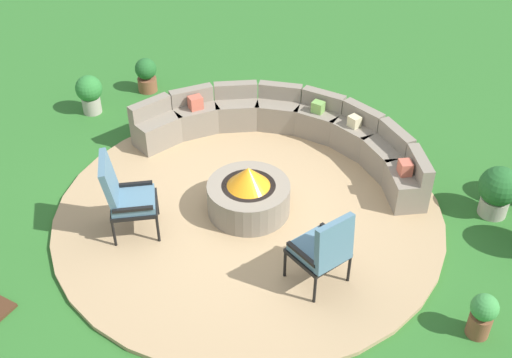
# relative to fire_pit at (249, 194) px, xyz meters

# --- Properties ---
(ground_plane) EXTENTS (24.00, 24.00, 0.00)m
(ground_plane) POSITION_rel_fire_pit_xyz_m (0.00, 0.00, -0.33)
(ground_plane) COLOR #2D6B28
(patio_circle) EXTENTS (5.16, 5.16, 0.06)m
(patio_circle) POSITION_rel_fire_pit_xyz_m (0.00, 0.00, -0.30)
(patio_circle) COLOR tan
(patio_circle) RESTS_ON ground_plane
(fire_pit) EXTENTS (1.09, 1.09, 0.70)m
(fire_pit) POSITION_rel_fire_pit_xyz_m (0.00, 0.00, 0.00)
(fire_pit) COLOR gray
(fire_pit) RESTS_ON patio_circle
(curved_stone_bench) EXTENTS (4.44, 2.04, 0.68)m
(curved_stone_bench) POSITION_rel_fire_pit_xyz_m (-0.23, 1.63, 0.01)
(curved_stone_bench) COLOR gray
(curved_stone_bench) RESTS_ON patio_circle
(lounge_chair_front_left) EXTENTS (0.80, 0.83, 1.16)m
(lounge_chair_front_left) POSITION_rel_fire_pit_xyz_m (-1.14, -1.09, 0.30)
(lounge_chair_front_left) COLOR black
(lounge_chair_front_left) RESTS_ON patio_circle
(lounge_chair_front_right) EXTENTS (0.74, 0.74, 1.03)m
(lounge_chair_front_right) POSITION_rel_fire_pit_xyz_m (1.39, -0.72, 0.27)
(lounge_chair_front_right) COLOR black
(lounge_chair_front_right) RESTS_ON patio_circle
(potted_plant_1) EXTENTS (0.53, 0.53, 0.73)m
(potted_plant_1) POSITION_rel_fire_pit_xyz_m (2.85, 1.59, 0.07)
(potted_plant_1) COLOR #A89E8E
(potted_plant_1) RESTS_ON ground_plane
(potted_plant_2) EXTENTS (0.44, 0.44, 0.66)m
(potted_plant_2) POSITION_rel_fire_pit_xyz_m (-3.57, 1.00, 0.05)
(potted_plant_2) COLOR #A89E8E
(potted_plant_2) RESTS_ON ground_plane
(potted_plant_3) EXTENTS (0.37, 0.37, 0.61)m
(potted_plant_3) POSITION_rel_fire_pit_xyz_m (-3.21, 2.04, -0.01)
(potted_plant_3) COLOR brown
(potted_plant_3) RESTS_ON ground_plane
(potted_plant_4) EXTENTS (0.30, 0.30, 0.57)m
(potted_plant_4) POSITION_rel_fire_pit_xyz_m (3.16, -0.53, -0.02)
(potted_plant_4) COLOR brown
(potted_plant_4) RESTS_ON ground_plane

